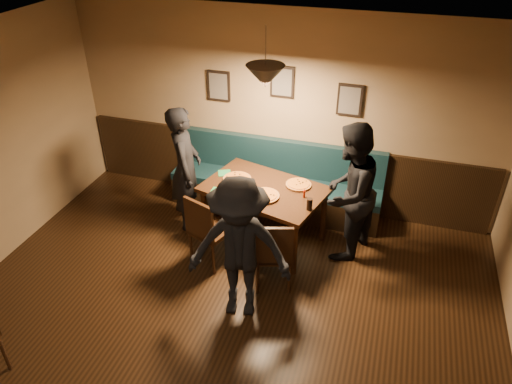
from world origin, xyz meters
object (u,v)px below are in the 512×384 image
at_px(dining_table, 264,214).
at_px(chair_near_left, 211,229).
at_px(booth_bench, 275,180).
at_px(diner_front, 239,250).
at_px(tabasco_bottle, 304,193).
at_px(diner_left, 186,169).
at_px(chair_near_right, 273,251).
at_px(diner_right, 349,193).
at_px(soda_glass, 309,204).

distance_m(dining_table, chair_near_left, 0.79).
height_order(booth_bench, diner_front, diner_front).
bearing_deg(tabasco_bottle, chair_near_left, -151.88).
bearing_deg(diner_left, tabasco_bottle, -114.58).
relative_size(booth_bench, diner_left, 1.73).
bearing_deg(chair_near_right, diner_right, 33.06).
height_order(booth_bench, chair_near_left, booth_bench).
height_order(chair_near_left, diner_right, diner_right).
xyz_separation_m(diner_left, diner_front, (1.22, -1.37, -0.02)).
distance_m(soda_glass, tabasco_bottle, 0.26).
bearing_deg(diner_front, chair_near_left, 121.64).
height_order(soda_glass, tabasco_bottle, soda_glass).
xyz_separation_m(chair_near_left, diner_left, (-0.61, 0.68, 0.38)).
bearing_deg(diner_left, dining_table, -113.15).
relative_size(dining_table, tabasco_bottle, 12.27).
bearing_deg(booth_bench, chair_near_right, -75.45).
relative_size(diner_right, tabasco_bottle, 14.68).
relative_size(dining_table, chair_near_right, 1.58).
xyz_separation_m(chair_near_left, tabasco_bottle, (1.02, 0.55, 0.37)).
height_order(chair_near_right, soda_glass, soda_glass).
bearing_deg(tabasco_bottle, diner_right, 12.33).
bearing_deg(diner_left, diner_right, -110.46).
relative_size(booth_bench, chair_near_left, 3.07).
xyz_separation_m(dining_table, diner_right, (1.05, 0.04, 0.49)).
distance_m(diner_left, soda_glass, 1.79).
xyz_separation_m(booth_bench, diner_front, (0.16, -2.04, 0.34)).
bearing_deg(diner_right, chair_near_left, -47.28).
distance_m(chair_near_right, soda_glass, 0.70).
height_order(diner_right, soda_glass, diner_right).
relative_size(chair_near_left, diner_left, 0.56).
xyz_separation_m(dining_table, chair_near_right, (0.34, -0.79, 0.07)).
distance_m(booth_bench, diner_front, 2.07).
bearing_deg(chair_near_left, chair_near_right, 8.32).
relative_size(diner_front, soda_glass, 11.47).
bearing_deg(tabasco_bottle, soda_glass, -64.36).
height_order(chair_near_left, diner_left, diner_left).
relative_size(diner_left, tabasco_bottle, 14.19).
bearing_deg(diner_left, chair_near_right, -140.51).
bearing_deg(soda_glass, diner_right, 40.78).
height_order(diner_left, diner_right, diner_right).
bearing_deg(booth_bench, soda_glass, -56.07).
relative_size(chair_near_left, diner_front, 0.58).
distance_m(chair_near_left, diner_right, 1.72).
bearing_deg(diner_right, soda_glass, -29.66).
height_order(diner_left, tabasco_bottle, diner_left).
bearing_deg(diner_left, booth_bench, -77.86).
bearing_deg(dining_table, chair_near_right, -51.56).
height_order(booth_bench, soda_glass, booth_bench).
height_order(dining_table, chair_near_left, chair_near_left).
distance_m(chair_near_left, diner_left, 0.99).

